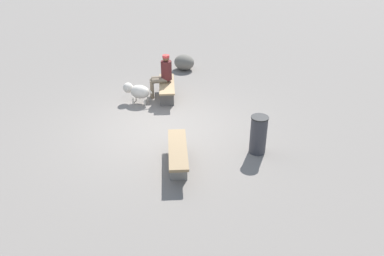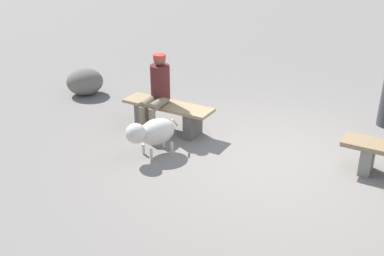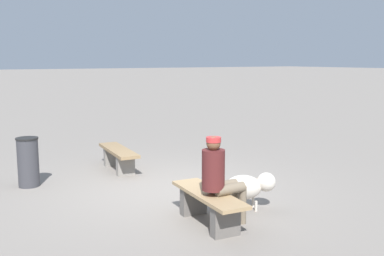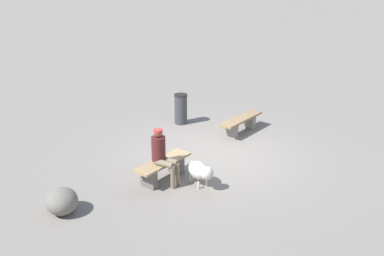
{
  "view_description": "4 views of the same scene",
  "coord_description": "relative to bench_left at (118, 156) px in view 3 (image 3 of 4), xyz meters",
  "views": [
    {
      "loc": [
        -9.05,
        0.71,
        4.98
      ],
      "look_at": [
        -1.08,
        -0.59,
        0.52
      ],
      "focal_mm": 36.79,
      "sensor_mm": 36.0,
      "label": 1
    },
    {
      "loc": [
        -1.42,
        5.94,
        3.25
      ],
      "look_at": [
        1.14,
        0.3,
        0.43
      ],
      "focal_mm": 42.54,
      "sensor_mm": 36.0,
      "label": 2
    },
    {
      "loc": [
        6.95,
        -3.76,
        2.36
      ],
      "look_at": [
        -1.58,
        1.56,
        0.8
      ],
      "focal_mm": 41.64,
      "sensor_mm": 36.0,
      "label": 3
    },
    {
      "loc": [
        10.26,
        5.84,
        5.26
      ],
      "look_at": [
        -0.39,
        -0.94,
        0.44
      ],
      "focal_mm": 46.06,
      "sensor_mm": 36.0,
      "label": 4
    }
  ],
  "objects": [
    {
      "name": "ground",
      "position": [
        1.81,
        0.16,
        -0.34
      ],
      "size": [
        210.0,
        210.0,
        0.06
      ],
      "primitive_type": "cube",
      "color": "gray"
    },
    {
      "name": "bench_left",
      "position": [
        0.0,
        0.0,
        0.0
      ],
      "size": [
        1.7,
        0.57,
        0.46
      ],
      "rotation": [
        0.0,
        0.0,
        -0.1
      ],
      "color": "gray",
      "rests_on": "ground"
    },
    {
      "name": "bench_right",
      "position": [
        3.67,
        -0.15,
        -0.0
      ],
      "size": [
        1.61,
        0.6,
        0.48
      ],
      "rotation": [
        0.0,
        0.0,
        -0.1
      ],
      "color": "#605B56",
      "rests_on": "ground"
    },
    {
      "name": "trash_bin",
      "position": [
        0.27,
        -1.91,
        0.15
      ],
      "size": [
        0.41,
        0.41,
        0.93
      ],
      "color": "#38383D",
      "rests_on": "ground"
    },
    {
      "name": "seated_person",
      "position": [
        3.8,
        -0.06,
        0.43
      ],
      "size": [
        0.33,
        0.67,
        1.31
      ],
      "rotation": [
        0.0,
        0.0,
        -0.02
      ],
      "color": "#511E1E",
      "rests_on": "ground"
    },
    {
      "name": "dog",
      "position": [
        3.47,
        0.75,
        0.06
      ],
      "size": [
        0.63,
        0.84,
        0.59
      ],
      "rotation": [
        0.0,
        0.0,
        1.1
      ],
      "color": "beige",
      "rests_on": "ground"
    }
  ]
}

